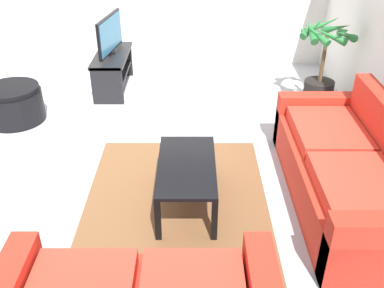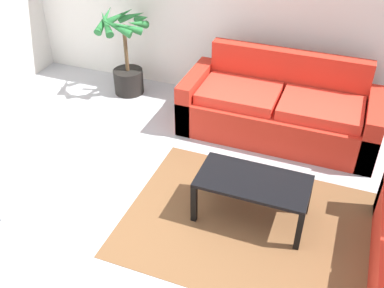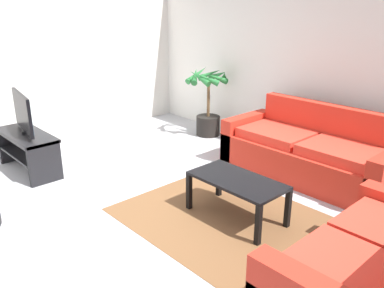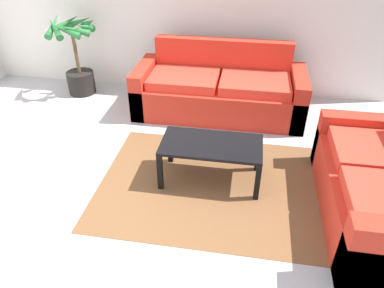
{
  "view_description": "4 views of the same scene",
  "coord_description": "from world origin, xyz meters",
  "px_view_note": "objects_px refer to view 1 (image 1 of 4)",
  "views": [
    {
      "loc": [
        3.93,
        0.86,
        2.56
      ],
      "look_at": [
        0.45,
        0.86,
        0.48
      ],
      "focal_mm": 40.54,
      "sensor_mm": 36.0,
      "label": 1
    },
    {
      "loc": [
        1.3,
        -2.18,
        2.95
      ],
      "look_at": [
        0.16,
        0.79,
        0.69
      ],
      "focal_mm": 41.68,
      "sensor_mm": 36.0,
      "label": 2
    },
    {
      "loc": [
        3.15,
        -2.04,
        2.12
      ],
      "look_at": [
        0.18,
        0.7,
        0.7
      ],
      "focal_mm": 37.52,
      "sensor_mm": 36.0,
      "label": 3
    },
    {
      "loc": [
        1.03,
        -2.11,
        2.37
      ],
      "look_at": [
        0.58,
        0.56,
        0.58
      ],
      "focal_mm": 33.79,
      "sensor_mm": 36.0,
      "label": 4
    }
  ],
  "objects_px": {
    "potted_palm": "(322,68)",
    "tv": "(110,34)",
    "tv_stand": "(113,66)",
    "coffee_table": "(187,170)",
    "couch_main": "(348,172)",
    "ottoman": "(14,104)"
  },
  "relations": [
    {
      "from": "potted_palm",
      "to": "tv",
      "type": "bearing_deg",
      "value": -100.29
    },
    {
      "from": "tv_stand",
      "to": "coffee_table",
      "type": "height_order",
      "value": "tv_stand"
    },
    {
      "from": "couch_main",
      "to": "tv_stand",
      "type": "bearing_deg",
      "value": -135.48
    },
    {
      "from": "couch_main",
      "to": "coffee_table",
      "type": "xyz_separation_m",
      "value": [
        0.07,
        -1.47,
        0.07
      ]
    },
    {
      "from": "couch_main",
      "to": "tv_stand",
      "type": "height_order",
      "value": "couch_main"
    },
    {
      "from": "tv_stand",
      "to": "ottoman",
      "type": "distance_m",
      "value": 1.48
    },
    {
      "from": "tv_stand",
      "to": "tv",
      "type": "bearing_deg",
      "value": 80.52
    },
    {
      "from": "tv",
      "to": "coffee_table",
      "type": "relative_size",
      "value": 0.88
    },
    {
      "from": "tv_stand",
      "to": "tv",
      "type": "height_order",
      "value": "tv"
    },
    {
      "from": "couch_main",
      "to": "ottoman",
      "type": "bearing_deg",
      "value": -113.75
    },
    {
      "from": "couch_main",
      "to": "potted_palm",
      "type": "xyz_separation_m",
      "value": [
        -2.09,
        0.26,
        0.2
      ]
    },
    {
      "from": "tv_stand",
      "to": "coffee_table",
      "type": "xyz_separation_m",
      "value": [
        2.68,
        1.09,
        0.04
      ]
    },
    {
      "from": "tv_stand",
      "to": "ottoman",
      "type": "relative_size",
      "value": 1.54
    },
    {
      "from": "couch_main",
      "to": "ottoman",
      "type": "height_order",
      "value": "couch_main"
    },
    {
      "from": "couch_main",
      "to": "potted_palm",
      "type": "height_order",
      "value": "potted_palm"
    },
    {
      "from": "coffee_table",
      "to": "potted_palm",
      "type": "xyz_separation_m",
      "value": [
        -2.17,
        1.74,
        0.13
      ]
    },
    {
      "from": "coffee_table",
      "to": "couch_main",
      "type": "bearing_deg",
      "value": 92.82
    },
    {
      "from": "tv",
      "to": "coffee_table",
      "type": "height_order",
      "value": "tv"
    },
    {
      "from": "couch_main",
      "to": "ottoman",
      "type": "distance_m",
      "value": 3.99
    },
    {
      "from": "couch_main",
      "to": "coffee_table",
      "type": "relative_size",
      "value": 2.22
    },
    {
      "from": "coffee_table",
      "to": "ottoman",
      "type": "xyz_separation_m",
      "value": [
        -1.68,
        -2.17,
        -0.15
      ]
    },
    {
      "from": "couch_main",
      "to": "tv",
      "type": "relative_size",
      "value": 2.54
    }
  ]
}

